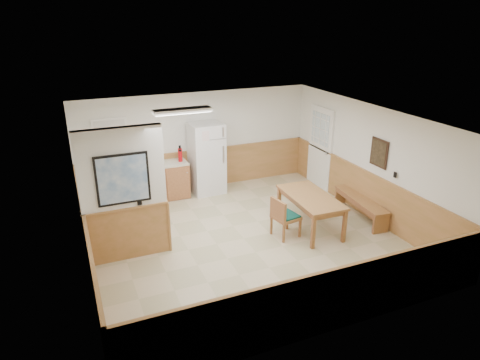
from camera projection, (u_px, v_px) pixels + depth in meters
name	position (u px, v px, depth m)	size (l,w,h in m)	color
ground	(244.00, 238.00, 8.73)	(6.00, 6.00, 0.00)	beige
ceiling	(244.00, 118.00, 7.82)	(6.00, 6.00, 0.02)	white
back_wall	(197.00, 142.00, 10.85)	(6.00, 0.02, 2.50)	white
right_wall	(370.00, 162.00, 9.36)	(0.02, 6.00, 2.50)	white
left_wall	(80.00, 207.00, 7.19)	(0.02, 6.00, 2.50)	white
wainscot_back	(198.00, 170.00, 11.10)	(6.00, 0.04, 1.00)	#BF7F4C
wainscot_right	(365.00, 194.00, 9.62)	(0.04, 6.00, 1.00)	#BF7F4C
wainscot_left	(87.00, 246.00, 7.47)	(0.04, 6.00, 1.00)	#BF7F4C
partition_wall	(124.00, 197.00, 7.63)	(1.50, 0.20, 2.50)	white
kitchen_counter	(155.00, 181.00, 10.42)	(2.20, 0.61, 1.00)	#AC6B3D
exterior_door	(320.00, 147.00, 11.05)	(0.07, 1.02, 2.15)	white
kitchen_window	(111.00, 139.00, 9.96)	(0.80, 0.04, 1.00)	white
wall_painting	(379.00, 153.00, 8.98)	(0.04, 0.50, 0.60)	black
fluorescent_fixture	(183.00, 111.00, 8.66)	(1.20, 0.30, 0.09)	white
refrigerator	(207.00, 158.00, 10.70)	(0.82, 0.74, 1.80)	white
dining_table	(311.00, 200.00, 8.90)	(0.88, 1.67, 0.75)	#A0753A
dining_bench	(361.00, 203.00, 9.53)	(0.54, 1.72, 0.45)	#A0753A
dining_chair	(282.00, 215.00, 8.62)	(0.73, 0.55, 0.85)	#A0753A
fire_extinguisher	(180.00, 154.00, 10.41)	(0.12, 0.12, 0.40)	red
soap_bottle	(108.00, 166.00, 9.81)	(0.07, 0.07, 0.21)	#18853A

